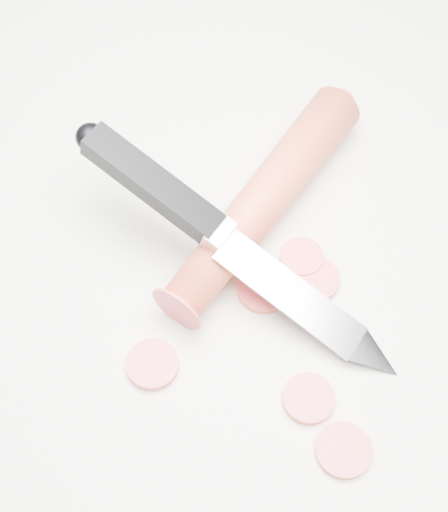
# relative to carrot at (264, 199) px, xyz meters

# --- Properties ---
(ground) EXTENTS (2.40, 2.40, 0.00)m
(ground) POSITION_rel_carrot_xyz_m (0.02, -0.03, -0.02)
(ground) COLOR silver
(ground) RESTS_ON ground
(carrot) EXTENTS (0.12, 0.21, 0.03)m
(carrot) POSITION_rel_carrot_xyz_m (0.00, 0.00, 0.00)
(carrot) COLOR #D74628
(carrot) RESTS_ON ground
(carrot_slice_0) EXTENTS (0.04, 0.04, 0.01)m
(carrot_slice_0) POSITION_rel_carrot_xyz_m (0.08, -0.16, -0.02)
(carrot_slice_0) COLOR #E3454A
(carrot_slice_0) RESTS_ON ground
(carrot_slice_1) EXTENTS (0.03, 0.03, 0.01)m
(carrot_slice_1) POSITION_rel_carrot_xyz_m (0.03, -0.03, -0.02)
(carrot_slice_1) COLOR #E3454A
(carrot_slice_1) RESTS_ON ground
(carrot_slice_2) EXTENTS (0.03, 0.03, 0.01)m
(carrot_slice_2) POSITION_rel_carrot_xyz_m (-0.05, -0.13, -0.02)
(carrot_slice_2) COLOR #E3454A
(carrot_slice_2) RESTS_ON ground
(carrot_slice_3) EXTENTS (0.03, 0.03, 0.01)m
(carrot_slice_3) POSITION_rel_carrot_xyz_m (0.05, -0.13, -0.02)
(carrot_slice_3) COLOR #E3454A
(carrot_slice_3) RESTS_ON ground
(carrot_slice_4) EXTENTS (0.04, 0.04, 0.01)m
(carrot_slice_4) POSITION_rel_carrot_xyz_m (0.01, -0.06, -0.02)
(carrot_slice_4) COLOR #E3454A
(carrot_slice_4) RESTS_ON ground
(carrot_slice_5) EXTENTS (0.03, 0.03, 0.01)m
(carrot_slice_5) POSITION_rel_carrot_xyz_m (0.04, -0.05, -0.02)
(carrot_slice_5) COLOR #E3454A
(carrot_slice_5) RESTS_ON ground
(kitchen_knife) EXTENTS (0.25, 0.13, 0.08)m
(kitchen_knife) POSITION_rel_carrot_xyz_m (-0.01, -0.05, 0.02)
(kitchen_knife) COLOR #B8BABF
(kitchen_knife) RESTS_ON ground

